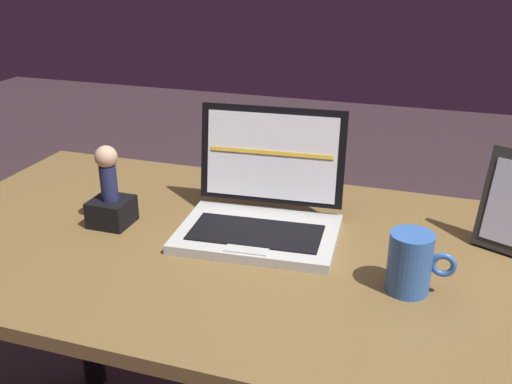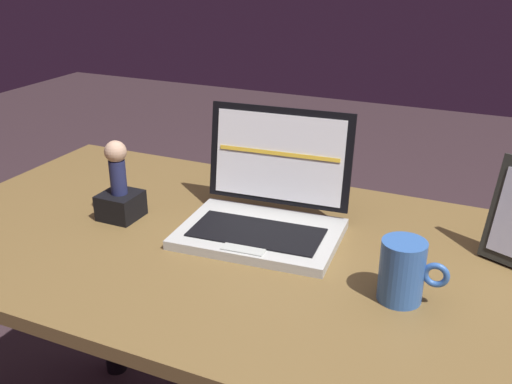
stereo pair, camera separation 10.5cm
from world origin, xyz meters
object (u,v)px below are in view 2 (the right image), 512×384
Objects in this scene: laptop_front at (265,209)px; figurine_stand at (120,206)px; figurine at (116,164)px; coffee_mug at (403,271)px.

figurine_stand is at bearing -166.69° from laptop_front.
figurine_stand is (-0.30, -0.07, -0.02)m from laptop_front.
laptop_front reaches higher than figurine.
figurine_stand is 0.69× the size of figurine.
figurine is 0.60m from coffee_mug.
laptop_front is at bearing 13.31° from figurine.
laptop_front is 0.31m from figurine.
figurine_stand is at bearing -179.55° from figurine.
laptop_front is at bearing 13.31° from figurine_stand.
coffee_mug is at bearing -24.64° from laptop_front.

